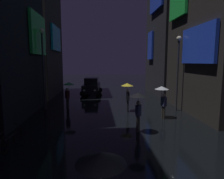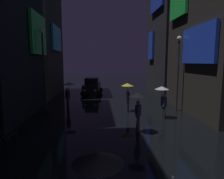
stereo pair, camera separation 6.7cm
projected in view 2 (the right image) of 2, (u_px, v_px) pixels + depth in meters
building_left_far at (36, 16)px, 21.46m from camera, size 4.25×8.07×17.08m
pedestrian_foreground_left_green at (69, 88)px, 15.48m from camera, size 0.90×0.90×2.12m
pedestrian_midstreet_centre_black at (138, 101)px, 10.21m from camera, size 0.90×0.90×2.12m
pedestrian_foreground_right_black at (98, 179)px, 3.42m from camera, size 0.90×0.90×2.12m
pedestrian_far_right_clear at (162, 93)px, 12.81m from camera, size 0.90×0.90×2.12m
pedestrian_near_crossing_yellow at (128, 89)px, 14.65m from camera, size 0.90×0.90×2.12m
bicycle_parked_at_storefront at (11, 139)px, 8.55m from camera, size 0.24×1.82×0.96m
car_distant at (92, 86)px, 22.57m from camera, size 2.47×4.25×1.92m
streetlamp_left_far at (43, 61)px, 15.04m from camera, size 0.36×0.36×6.13m
streetlamp_right_far at (178, 65)px, 14.64m from camera, size 0.36×0.36×5.53m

